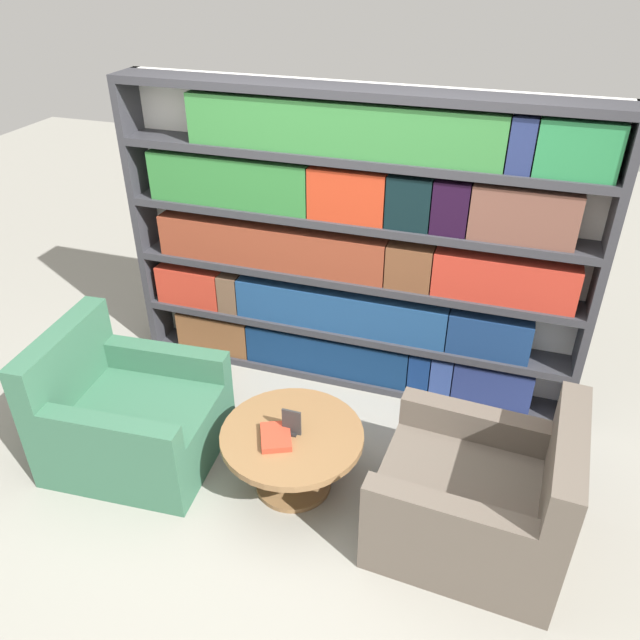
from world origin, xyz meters
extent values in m
plane|color=gray|center=(0.00, 0.00, 0.00)|extent=(14.00, 14.00, 0.00)
cube|color=silver|center=(0.00, 1.51, 1.01)|extent=(3.03, 0.05, 2.01)
cube|color=#333338|center=(-1.49, 1.38, 1.01)|extent=(0.05, 0.30, 2.01)
cube|color=#333338|center=(1.49, 1.38, 1.01)|extent=(0.05, 0.30, 2.01)
cube|color=#333338|center=(0.00, 1.38, 0.03)|extent=(2.93, 0.30, 0.05)
cube|color=#333338|center=(0.00, 1.38, 0.40)|extent=(2.93, 0.30, 0.05)
cube|color=#333338|center=(0.00, 1.38, 0.80)|extent=(2.93, 0.30, 0.05)
cube|color=#333338|center=(0.00, 1.38, 1.21)|extent=(2.93, 0.30, 0.05)
cube|color=#333338|center=(0.00, 1.38, 1.61)|extent=(2.93, 0.30, 0.05)
cube|color=#333338|center=(0.00, 1.38, 1.99)|extent=(2.93, 0.30, 0.05)
cube|color=brown|center=(-1.02, 1.36, 0.19)|extent=(0.56, 0.20, 0.29)
cube|color=navy|center=(-0.14, 1.36, 0.19)|extent=(1.18, 0.20, 0.29)
cube|color=navy|center=(0.53, 1.36, 0.19)|extent=(0.14, 0.20, 0.29)
cube|color=navy|center=(0.68, 1.36, 0.19)|extent=(0.14, 0.20, 0.29)
cube|color=navy|center=(1.02, 1.36, 0.19)|extent=(0.51, 0.20, 0.29)
cube|color=red|center=(-1.18, 1.36, 0.56)|extent=(0.48, 0.20, 0.28)
cube|color=brown|center=(-0.86, 1.36, 0.56)|extent=(0.14, 0.20, 0.28)
cube|color=navy|center=(-0.05, 1.36, 0.56)|extent=(1.46, 0.20, 0.28)
cube|color=navy|center=(0.94, 1.36, 0.56)|extent=(0.52, 0.20, 0.28)
cube|color=brown|center=(-0.54, 1.36, 0.97)|extent=(1.58, 0.20, 0.28)
cube|color=brown|center=(0.40, 1.36, 0.97)|extent=(0.29, 0.20, 0.28)
cube|color=#B53021|center=(0.98, 1.36, 0.97)|extent=(0.85, 0.20, 0.28)
cube|color=#2E7333|center=(-0.80, 1.36, 1.39)|extent=(1.09, 0.20, 0.32)
cube|color=#B9341A|center=(-0.01, 1.36, 1.39)|extent=(0.48, 0.20, 0.32)
cube|color=black|center=(0.37, 1.36, 1.39)|extent=(0.26, 0.20, 0.32)
cube|color=black|center=(0.61, 1.36, 1.39)|extent=(0.21, 0.20, 0.32)
cube|color=brown|center=(1.02, 1.36, 1.39)|extent=(0.59, 0.20, 0.32)
cube|color=#337737|center=(-0.07, 1.36, 1.78)|extent=(1.89, 0.20, 0.30)
cube|color=navy|center=(0.94, 1.36, 1.78)|extent=(0.13, 0.20, 0.30)
cube|color=#267741|center=(1.23, 1.36, 1.78)|extent=(0.42, 0.20, 0.30)
cube|color=#336047|center=(-0.98, 0.22, 0.20)|extent=(0.99, 0.88, 0.39)
cube|color=#336047|center=(-1.37, 0.19, 0.61)|extent=(0.20, 0.82, 0.44)
cube|color=#336047|center=(-0.88, -0.12, 0.48)|extent=(0.80, 0.18, 0.18)
cube|color=#336047|center=(-0.94, 0.57, 0.48)|extent=(0.80, 0.18, 0.18)
cube|color=brown|center=(0.99, 0.22, 0.20)|extent=(0.98, 0.87, 0.39)
cube|color=brown|center=(1.38, 0.19, 0.61)|extent=(0.19, 0.82, 0.44)
cube|color=brown|center=(0.94, 0.57, 0.48)|extent=(0.79, 0.17, 0.18)
cube|color=brown|center=(0.90, -0.13, 0.48)|extent=(0.79, 0.17, 0.18)
cylinder|color=brown|center=(0.00, 0.26, 0.18)|extent=(0.14, 0.14, 0.36)
cylinder|color=brown|center=(0.00, 0.26, 0.01)|extent=(0.44, 0.44, 0.03)
cylinder|color=brown|center=(0.00, 0.26, 0.38)|extent=(0.80, 0.80, 0.04)
cube|color=black|center=(0.00, 0.26, 0.40)|extent=(0.07, 0.06, 0.01)
cube|color=#2D2D2D|center=(0.00, 0.26, 0.48)|extent=(0.11, 0.01, 0.16)
cube|color=#B73823|center=(-0.06, 0.19, 0.42)|extent=(0.24, 0.26, 0.04)
camera|label=1|loc=(0.95, -2.14, 2.74)|focal=35.00mm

